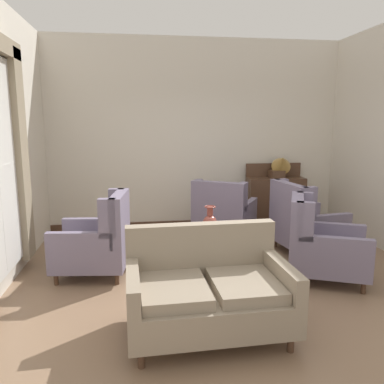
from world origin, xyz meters
TOP-DOWN VIEW (x-y plane):
  - ground at (0.00, 0.00)m, footprint 7.51×7.51m
  - wall_back at (0.00, 2.68)m, footprint 5.42×0.08m
  - wall_left at (-2.63, 0.80)m, footprint 0.08×3.75m
  - baseboard_back at (0.00, 2.63)m, footprint 5.26×0.03m
  - coffee_table at (-0.13, 0.50)m, footprint 0.77×0.77m
  - porcelain_vase at (-0.15, 0.48)m, footprint 0.19×0.19m
  - settee at (-0.45, -0.99)m, footprint 1.48×0.95m
  - armchair_near_sideboard at (1.34, 0.98)m, footprint 0.97×0.96m
  - armchair_far_left at (0.30, 1.67)m, footprint 1.18×1.19m
  - armchair_foreground_right at (-1.57, 0.53)m, footprint 0.97×0.86m
  - armchair_back_corner at (1.13, 0.00)m, footprint 1.13×1.03m
  - sideboard at (1.42, 2.39)m, footprint 1.03×0.36m
  - gramophone at (1.47, 2.30)m, footprint 0.44×0.52m

SIDE VIEW (x-z plane):
  - ground at x=0.00m, z-range 0.00..0.00m
  - baseboard_back at x=0.00m, z-range 0.00..0.12m
  - coffee_table at x=-0.13m, z-range 0.14..0.64m
  - settee at x=-0.45m, z-range -0.08..0.87m
  - armchair_far_left at x=0.30m, z-range -0.08..0.94m
  - armchair_back_corner at x=1.13m, z-range -0.08..0.94m
  - armchair_foreground_right at x=-1.57m, z-range -0.09..0.97m
  - armchair_near_sideboard at x=1.34m, z-range -0.09..0.97m
  - sideboard at x=1.42m, z-range -0.06..1.11m
  - porcelain_vase at x=-0.15m, z-range 0.47..0.83m
  - gramophone at x=1.47m, z-range 0.91..1.43m
  - wall_back at x=0.00m, z-range 0.00..3.35m
  - wall_left at x=-2.63m, z-range 0.00..3.35m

